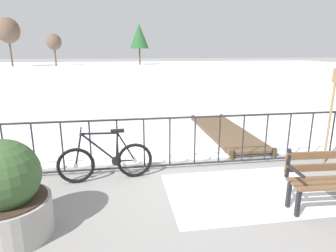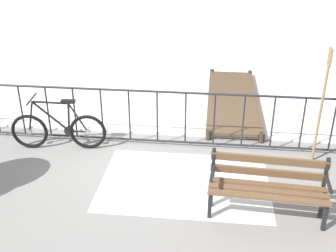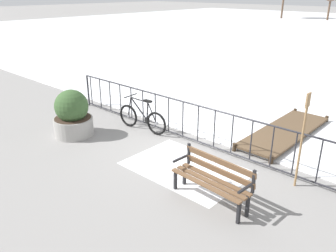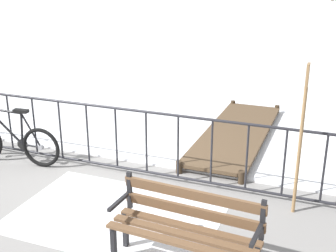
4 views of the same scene
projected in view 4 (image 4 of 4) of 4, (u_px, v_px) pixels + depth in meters
The scene contains 8 objects.
ground_plane at pixel (104, 169), 7.10m from camera, with size 160.00×160.00×0.00m, color gray.
frozen_pond at pixel (296, 13), 32.01m from camera, with size 80.00×56.00×0.03m, color white.
snow_patch at pixel (116, 215), 5.75m from camera, with size 2.64×1.80×0.01m, color white.
railing_fence at pixel (102, 136), 6.91m from camera, with size 9.06×0.06×1.07m.
bicycle_near_railing at pixel (12, 142), 7.20m from camera, with size 1.71×0.52×0.97m.
park_bench at pixel (186, 224), 4.63m from camera, with size 1.63×0.57×0.89m.
oar_upright at pixel (301, 131), 5.47m from camera, with size 0.04×0.16×1.98m.
wooden_dock at pixel (236, 133), 8.32m from camera, with size 1.10×3.69×0.20m.
Camera 4 is at (3.31, -5.63, 3.03)m, focal length 47.30 mm.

